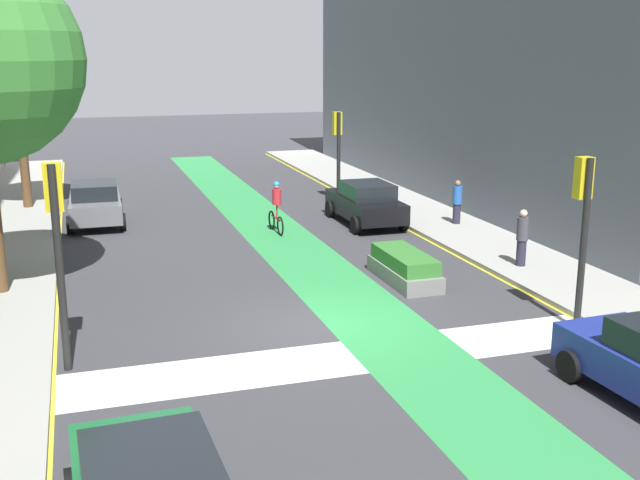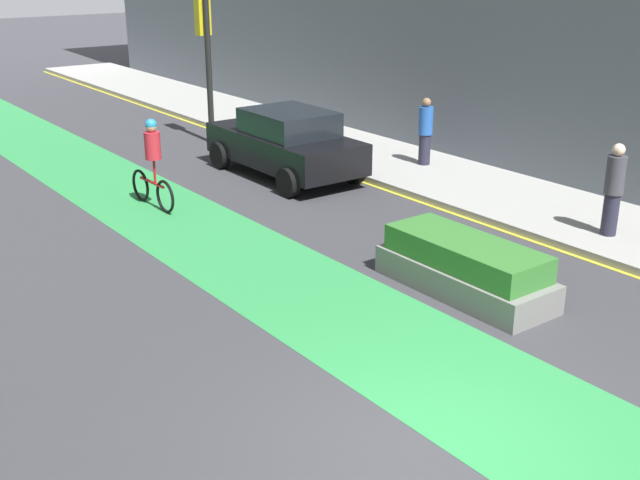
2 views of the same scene
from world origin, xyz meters
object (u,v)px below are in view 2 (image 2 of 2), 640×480
at_px(traffic_signal_far_right, 205,42).
at_px(pedestrian_sidewalk_right_a, 425,131).
at_px(car_black_right_far, 286,142).
at_px(cyclist_in_lane, 152,162).
at_px(median_planter, 465,268).
at_px(pedestrian_sidewalk_right_b, 614,189).

bearing_deg(traffic_signal_far_right, pedestrian_sidewalk_right_a, -65.31).
bearing_deg(traffic_signal_far_right, car_black_right_far, -94.31).
relative_size(car_black_right_far, pedestrian_sidewalk_right_a, 2.65).
xyz_separation_m(car_black_right_far, pedestrian_sidewalk_right_a, (2.94, -1.55, 0.15)).
relative_size(traffic_signal_far_right, cyclist_in_lane, 2.05).
bearing_deg(median_planter, pedestrian_sidewalk_right_a, 51.08).
relative_size(car_black_right_far, pedestrian_sidewalk_right_b, 2.51).
xyz_separation_m(traffic_signal_far_right, median_planter, (-1.89, -11.31, -2.28)).
bearing_deg(car_black_right_far, pedestrian_sidewalk_right_b, -73.40).
bearing_deg(cyclist_in_lane, pedestrian_sidewalk_right_a, -10.24).
bearing_deg(median_planter, traffic_signal_far_right, 80.54).
height_order(pedestrian_sidewalk_right_b, median_planter, pedestrian_sidewalk_right_b).
distance_m(traffic_signal_far_right, median_planter, 11.69).
bearing_deg(traffic_signal_far_right, pedestrian_sidewalk_right_b, -80.86).
xyz_separation_m(car_black_right_far, median_planter, (-1.57, -7.15, -0.40)).
bearing_deg(median_planter, pedestrian_sidewalk_right_b, -0.27).
bearing_deg(pedestrian_sidewalk_right_a, pedestrian_sidewalk_right_b, -98.20).
height_order(car_black_right_far, cyclist_in_lane, cyclist_in_lane).
distance_m(traffic_signal_far_right, pedestrian_sidewalk_right_a, 6.53).
distance_m(car_black_right_far, cyclist_in_lane, 3.54).
bearing_deg(pedestrian_sidewalk_right_a, traffic_signal_far_right, 114.69).
height_order(car_black_right_far, pedestrian_sidewalk_right_a, pedestrian_sidewalk_right_a).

